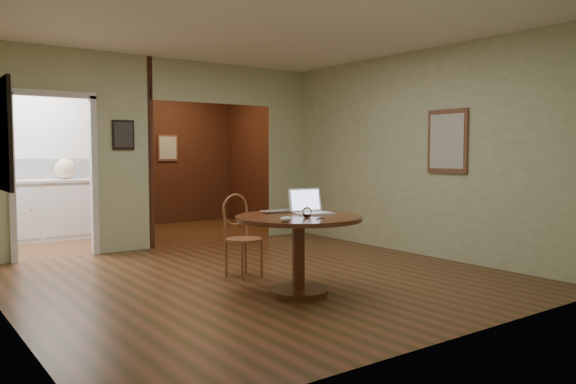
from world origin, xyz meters
TOP-DOWN VIEW (x-y plane):
  - floor at (0.00, 0.00)m, footprint 5.00×5.00m
  - room_shell at (-0.47, 3.10)m, footprint 5.20×7.50m
  - dining_table at (-0.08, -0.79)m, footprint 1.21×1.21m
  - chair at (-0.13, 0.20)m, footprint 0.43×0.43m
  - open_laptop at (0.13, -0.70)m, footprint 0.39×0.36m
  - closed_laptop at (-0.08, -0.48)m, footprint 0.34×0.22m
  - mouse at (-0.45, -1.10)m, footprint 0.13×0.08m
  - wine_glass at (-0.10, -0.95)m, footprint 0.09×0.09m
  - pen at (-0.06, -1.10)m, footprint 0.12×0.03m
  - kitchen_cabinet at (-1.35, 4.20)m, footprint 2.06×0.60m
  - grocery_bag at (-0.93, 4.20)m, footprint 0.36×0.32m

SIDE VIEW (x-z plane):
  - floor at x=0.00m, z-range 0.00..0.00m
  - kitchen_cabinet at x=-1.35m, z-range 0.00..0.94m
  - chair at x=-0.13m, z-range 0.05..0.96m
  - dining_table at x=-0.08m, z-range 0.18..0.94m
  - pen at x=-0.06m, z-range 0.76..0.76m
  - closed_laptop at x=-0.08m, z-range 0.76..0.78m
  - mouse at x=-0.45m, z-range 0.76..0.80m
  - wine_glass at x=-0.10m, z-range 0.76..0.86m
  - open_laptop at x=0.13m, z-range 0.70..0.94m
  - grocery_bag at x=-0.93m, z-range 0.94..1.27m
  - room_shell at x=-0.47m, z-range -1.21..3.79m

